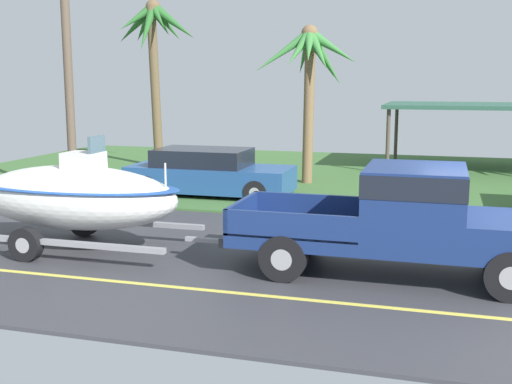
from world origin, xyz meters
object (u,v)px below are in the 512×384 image
Objects in this scene: pickup_truck_towing at (412,217)px; utility_pole at (66,36)px; palm_tree_near_left at (154,38)px; palm_tree_near_right at (311,62)px; boat_on_trailer at (75,196)px; carport_awning at (498,107)px; parked_sedan_near at (209,173)px.

pickup_truck_towing is 0.65× the size of utility_pole.
palm_tree_near_left is 1.24× the size of palm_tree_near_right.
pickup_truck_towing is 1.12× the size of palm_tree_near_right.
boat_on_trailer is 1.12× the size of palm_tree_near_right.
boat_on_trailer reaches higher than pickup_truck_towing.
boat_on_trailer is 16.65m from carport_awning.
palm_tree_near_left reaches higher than pickup_truck_towing.
pickup_truck_towing is 1.20× the size of parked_sedan_near.
utility_pole is at bearing 153.44° from pickup_truck_towing.
carport_awning is at bearing 80.59° from pickup_truck_towing.
parked_sedan_near is 0.54× the size of utility_pole.
carport_awning is at bearing 37.86° from palm_tree_near_right.
palm_tree_near_left is (-3.53, 11.34, 3.81)m from boat_on_trailer.
parked_sedan_near is at bearing -137.38° from carport_awning.
carport_awning is (8.82, 14.06, 1.30)m from boat_on_trailer.
palm_tree_near_right is (2.82, 9.40, 2.84)m from boat_on_trailer.
palm_tree_near_left reaches higher than parked_sedan_near.
palm_tree_near_left is (-10.02, 11.34, 3.83)m from pickup_truck_towing.
boat_on_trailer is 12.47m from palm_tree_near_left.
boat_on_trailer is (-6.49, 0.00, 0.02)m from pickup_truck_towing.
boat_on_trailer is 1.20× the size of parked_sedan_near.
palm_tree_near_left is at bearing -167.56° from carport_awning.
utility_pole is (-11.85, -9.30, 2.14)m from carport_awning.
palm_tree_near_left reaches higher than carport_awning.
utility_pole reaches higher than boat_on_trailer.
palm_tree_near_right is 0.58× the size of utility_pole.
carport_awning is at bearing 42.62° from parked_sedan_near.
parked_sedan_near is 7.64m from palm_tree_near_left.
carport_awning is at bearing 12.44° from palm_tree_near_left.
palm_tree_near_left is at bearing 107.31° from boat_on_trailer.
parked_sedan_near is 11.51m from carport_awning.
carport_awning reaches higher than pickup_truck_towing.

